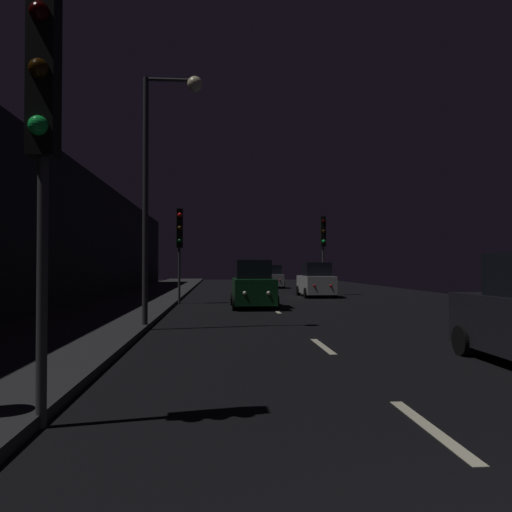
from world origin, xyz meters
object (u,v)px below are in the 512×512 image
(traffic_light_far_left, at_px, (179,235))
(streetlamp_overhead, at_px, (161,161))
(traffic_light_far_right, at_px, (323,238))
(traffic_light_near_left, at_px, (43,109))
(car_parked_right_far, at_px, (316,281))
(car_approaching_headlights, at_px, (253,286))
(car_distant_taillights, at_px, (272,278))

(traffic_light_far_left, height_order, streetlamp_overhead, streetlamp_overhead)
(traffic_light_far_right, bearing_deg, traffic_light_near_left, -20.73)
(streetlamp_overhead, distance_m, car_parked_right_far, 17.28)
(car_approaching_headlights, bearing_deg, traffic_light_near_left, -12.12)
(traffic_light_near_left, height_order, traffic_light_far_left, traffic_light_near_left)
(traffic_light_near_left, bearing_deg, traffic_light_far_right, 160.25)
(car_approaching_headlights, bearing_deg, traffic_light_far_left, -127.66)
(traffic_light_near_left, height_order, car_distant_taillights, traffic_light_near_left)
(car_distant_taillights, bearing_deg, traffic_light_far_right, -168.97)
(streetlamp_overhead, bearing_deg, car_parked_right_far, 63.80)
(traffic_light_far_right, bearing_deg, car_approaching_headlights, -30.80)
(car_parked_right_far, relative_size, car_distant_taillights, 1.06)
(car_approaching_headlights, xyz_separation_m, car_parked_right_far, (4.27, 7.56, -0.02))
(traffic_light_far_right, relative_size, traffic_light_far_left, 1.08)
(traffic_light_far_right, distance_m, streetlamp_overhead, 18.79)
(traffic_light_near_left, relative_size, car_approaching_headlights, 1.20)
(traffic_light_far_left, distance_m, car_approaching_headlights, 4.92)
(traffic_light_far_right, distance_m, traffic_light_far_left, 10.80)
(traffic_light_far_left, relative_size, car_parked_right_far, 1.14)
(car_approaching_headlights, relative_size, car_distant_taillights, 1.09)
(traffic_light_far_right, bearing_deg, streetlamp_overhead, -28.28)
(car_approaching_headlights, xyz_separation_m, car_distant_taillights, (2.98, 20.03, -0.08))
(traffic_light_far_left, height_order, car_distant_taillights, traffic_light_far_left)
(traffic_light_near_left, relative_size, traffic_light_far_right, 1.00)
(traffic_light_near_left, distance_m, traffic_light_far_right, 27.08)
(car_approaching_headlights, bearing_deg, car_distant_taillights, 171.54)
(streetlamp_overhead, height_order, car_distant_taillights, streetlamp_overhead)
(car_parked_right_far, xyz_separation_m, car_distant_taillights, (-1.29, 12.46, -0.05))
(streetlamp_overhead, relative_size, car_distant_taillights, 1.93)
(traffic_light_near_left, xyz_separation_m, car_approaching_headlights, (3.52, 16.37, -2.65))
(traffic_light_near_left, height_order, traffic_light_far_right, traffic_light_far_right)
(traffic_light_far_left, bearing_deg, traffic_light_far_right, 118.27)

